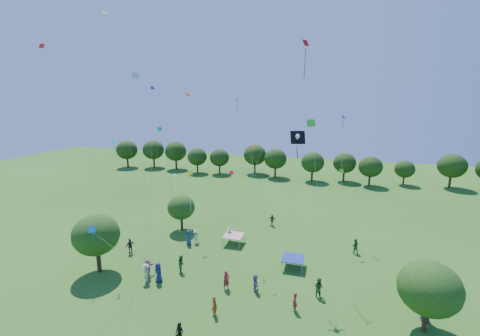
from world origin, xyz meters
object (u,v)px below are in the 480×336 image
object	(u,v)px
near_tree_west	(96,235)
near_tree_north	(181,207)
red_high_kite	(290,85)
tent_blue	(293,258)
pirate_kite	(298,139)
man_in_black	(180,334)
tent_red_stripe	(234,236)
near_tree_east	(429,288)

from	to	relation	value
near_tree_west	near_tree_north	bearing A→B (deg)	74.20
near_tree_west	red_high_kite	size ratio (longest dim) A/B	0.28
tent_blue	near_tree_north	bearing A→B (deg)	159.56
pirate_kite	man_in_black	bearing A→B (deg)	-120.81
tent_red_stripe	near_tree_west	bearing A→B (deg)	-139.01
pirate_kite	tent_blue	bearing A→B (deg)	95.32
near_tree_west	near_tree_east	bearing A→B (deg)	-0.89
near_tree_north	pirate_kite	bearing A→B (deg)	-26.12
near_tree_west	pirate_kite	size ratio (longest dim) A/B	0.46
near_tree_west	near_tree_east	size ratio (longest dim) A/B	1.07
near_tree_east	pirate_kite	world-z (taller)	pirate_kite
tent_blue	pirate_kite	xyz separation A→B (m)	(0.18, -1.89, 12.49)
pirate_kite	red_high_kite	distance (m)	6.61
tent_red_stripe	near_tree_north	bearing A→B (deg)	164.84
near_tree_east	tent_red_stripe	bearing A→B (deg)	150.66
near_tree_east	red_high_kite	bearing A→B (deg)	142.61
tent_red_stripe	near_tree_east	bearing A→B (deg)	-29.34
tent_blue	pirate_kite	bearing A→B (deg)	-84.68
pirate_kite	red_high_kite	world-z (taller)	red_high_kite
near_tree_east	man_in_black	bearing A→B (deg)	-159.51
pirate_kite	tent_red_stripe	bearing A→B (deg)	144.47
man_in_black	near_tree_north	bearing A→B (deg)	118.01
near_tree_west	tent_blue	xyz separation A→B (m)	(18.62, 6.10, -2.91)
near_tree_east	tent_red_stripe	size ratio (longest dim) A/B	2.53
tent_blue	red_high_kite	world-z (taller)	red_high_kite
near_tree_north	man_in_black	xyz separation A→B (m)	(8.90, -18.57, -2.21)
tent_red_stripe	tent_blue	distance (m)	8.29
man_in_black	tent_blue	bearing A→B (deg)	66.05
near_tree_north	near_tree_east	bearing A→B (deg)	-25.37
tent_red_stripe	pirate_kite	bearing A→B (deg)	-35.53
near_tree_west	man_in_black	distance (m)	14.32
near_tree_east	pirate_kite	xyz separation A→B (m)	(-10.37, 4.67, 9.94)
near_tree_east	tent_blue	bearing A→B (deg)	148.16
near_tree_north	red_high_kite	size ratio (longest dim) A/B	0.22
near_tree_west	man_in_black	world-z (taller)	near_tree_west
near_tree_north	red_high_kite	bearing A→B (deg)	-13.02
man_in_black	red_high_kite	distance (m)	23.77
tent_red_stripe	red_high_kite	distance (m)	18.42
tent_blue	near_tree_west	bearing A→B (deg)	-161.87
near_tree_north	tent_red_stripe	xyz separation A→B (m)	(7.80, -2.11, -2.07)
near_tree_east	red_high_kite	xyz separation A→B (m)	(-11.77, 8.99, 14.74)
near_tree_north	red_high_kite	xyz separation A→B (m)	(14.06, -3.25, 15.22)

